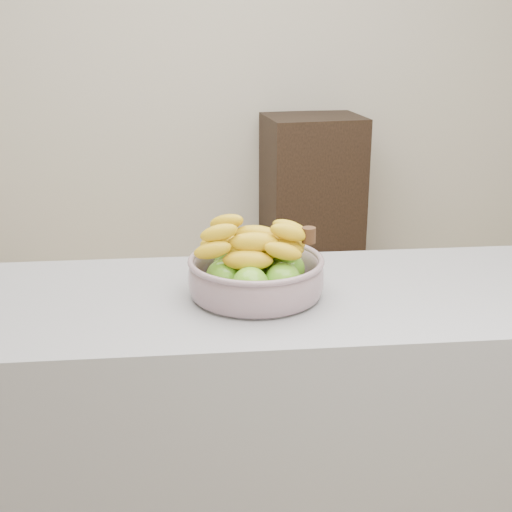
# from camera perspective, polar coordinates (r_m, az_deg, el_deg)

# --- Properties ---
(ground) EXTENTS (4.00, 4.00, 0.00)m
(ground) POSITION_cam_1_polar(r_m,az_deg,el_deg) (2.75, -0.08, -15.25)
(ground) COLOR tan
(ground) RESTS_ON ground
(counter) EXTENTS (2.00, 0.60, 0.90)m
(counter) POSITION_cam_1_polar(r_m,az_deg,el_deg) (1.96, 1.92, -15.31)
(counter) COLOR gray
(counter) RESTS_ON ground
(cabinet) EXTENTS (0.59, 0.50, 0.98)m
(cabinet) POSITION_cam_1_polar(r_m,az_deg,el_deg) (4.24, 4.48, 4.57)
(cabinet) COLOR black
(cabinet) RESTS_ON ground
(fruit_bowl) EXTENTS (0.33, 0.33, 0.18)m
(fruit_bowl) POSITION_cam_1_polar(r_m,az_deg,el_deg) (1.71, -0.02, -1.27)
(fruit_bowl) COLOR #A0ADC0
(fruit_bowl) RESTS_ON counter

